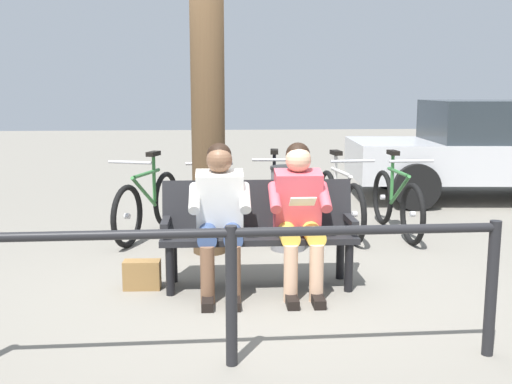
% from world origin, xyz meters
% --- Properties ---
extents(ground_plane, '(40.00, 40.00, 0.00)m').
position_xyz_m(ground_plane, '(0.00, 0.00, 0.00)').
color(ground_plane, slate).
extents(bench, '(1.61, 0.50, 0.87)m').
position_xyz_m(bench, '(0.08, 0.02, 0.51)').
color(bench, black).
rests_on(bench, ground).
extents(person_reading, '(0.49, 0.77, 1.20)m').
position_xyz_m(person_reading, '(-0.24, 0.19, 0.66)').
color(person_reading, '#D84C59').
rests_on(person_reading, ground).
extents(person_companion, '(0.49, 0.77, 1.20)m').
position_xyz_m(person_companion, '(0.40, 0.18, 0.66)').
color(person_companion, white).
rests_on(person_companion, ground).
extents(handbag, '(0.31, 0.15, 0.24)m').
position_xyz_m(handbag, '(1.05, 0.09, 0.12)').
color(handbag, olive).
rests_on(handbag, ground).
extents(tree_trunk, '(0.33, 0.33, 4.17)m').
position_xyz_m(tree_trunk, '(0.49, -1.01, 2.09)').
color(tree_trunk, '#4C3823').
rests_on(tree_trunk, ground).
extents(litter_bin, '(0.37, 0.37, 0.86)m').
position_xyz_m(litter_bin, '(-0.32, -1.06, 0.43)').
color(litter_bin, slate).
rests_on(litter_bin, ground).
extents(bicycle_black, '(0.48, 1.68, 0.94)m').
position_xyz_m(bicycle_black, '(-1.64, -1.65, 0.36)').
color(bicycle_black, black).
rests_on(bicycle_black, ground).
extents(bicycle_silver, '(0.48, 1.68, 0.94)m').
position_xyz_m(bicycle_silver, '(-0.99, -1.70, 0.36)').
color(bicycle_silver, black).
rests_on(bicycle_silver, ground).
extents(bicycle_blue, '(0.48, 1.68, 0.94)m').
position_xyz_m(bicycle_blue, '(-0.26, -1.88, 0.36)').
color(bicycle_blue, black).
rests_on(bicycle_blue, ground).
extents(bicycle_green, '(0.48, 1.68, 0.94)m').
position_xyz_m(bicycle_green, '(0.46, -1.60, 0.36)').
color(bicycle_green, black).
rests_on(bicycle_green, ground).
extents(bicycle_purple, '(0.67, 1.61, 0.94)m').
position_xyz_m(bicycle_purple, '(1.17, -1.76, 0.36)').
color(bicycle_purple, black).
rests_on(bicycle_purple, ground).
extents(railing_fence, '(3.24, 0.10, 0.85)m').
position_xyz_m(railing_fence, '(0.36, 1.54, 0.60)').
color(railing_fence, black).
rests_on(railing_fence, ground).
extents(parked_car, '(4.34, 2.31, 1.47)m').
position_xyz_m(parked_car, '(-3.83, -3.75, 0.77)').
color(parked_car, silver).
rests_on(parked_car, ground).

